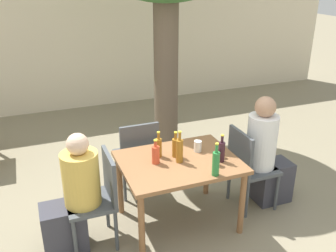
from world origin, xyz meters
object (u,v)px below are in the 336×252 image
Objects in this scene: wine_bottle_1 at (221,151)px; green_bottle_3 at (216,163)px; person_seated_0 at (73,200)px; amber_bottle_2 at (159,147)px; patio_chair_2 at (137,153)px; drinking_glass_0 at (219,151)px; patio_chair_1 at (248,164)px; drinking_glass_2 at (216,159)px; person_seated_1 at (267,157)px; soda_bottle_4 at (156,154)px; dining_table_front at (179,168)px; drinking_glass_1 at (198,146)px; amber_bottle_5 at (175,147)px; amber_bottle_0 at (180,150)px; patio_chair_0 at (99,194)px.

green_bottle_3 is (-0.18, -0.21, 0.01)m from wine_bottle_1.
person_seated_0 reaches higher than amber_bottle_2.
drinking_glass_0 is at bearing 130.39° from patio_chair_2.
drinking_glass_2 is (-0.52, -0.21, 0.27)m from patio_chair_1.
person_seated_1 is 1.30m from soda_bottle_4.
person_seated_1 is at bearing -0.00° from dining_table_front.
drinking_glass_1 is at bearing 128.39° from drinking_glass_0.
person_seated_1 is at bearing -5.04° from amber_bottle_5.
soda_bottle_4 is (-0.23, 0.03, 0.19)m from dining_table_front.
patio_chair_1 reaches higher than drinking_glass_0.
person_seated_1 reaches higher than dining_table_front.
patio_chair_1 is 0.79m from green_bottle_3.
amber_bottle_0 is (-0.01, -0.03, 0.22)m from dining_table_front.
soda_bottle_4 is (-0.00, -0.65, 0.30)m from patio_chair_2.
patio_chair_2 is 7.17× the size of drinking_glass_2.
amber_bottle_5 reaches higher than patio_chair_0.
drinking_glass_0 is 0.18m from drinking_glass_2.
person_seated_1 reaches higher than patio_chair_0.
dining_table_front is at bearing 144.62° from drinking_glass_2.
soda_bottle_4 is (0.58, 0.03, 0.30)m from patio_chair_0.
person_seated_1 is 1.24m from amber_bottle_2.
person_seated_0 is 4.11× the size of wine_bottle_1.
amber_bottle_2 reaches higher than amber_bottle_5.
patio_chair_1 is at bearing 1.96° from amber_bottle_0.
drinking_glass_1 is (-0.55, 0.12, 0.26)m from patio_chair_1.
amber_bottle_5 is 0.43m from drinking_glass_2.
person_seated_0 is 2.10m from person_seated_1.
patio_chair_0 is at bearing 90.00° from person_seated_1.
person_seated_1 is 1.09m from amber_bottle_5.
green_bottle_3 is at bearing -61.91° from dining_table_front.
amber_bottle_2 reaches higher than dining_table_front.
drinking_glass_2 is (-0.08, -0.04, -0.05)m from wine_bottle_1.
soda_bottle_4 is at bearing 162.13° from wine_bottle_1.
amber_bottle_2 reaches higher than drinking_glass_1.
drinking_glass_0 reaches higher than dining_table_front.
drinking_glass_1 is at bearing 28.48° from amber_bottle_0.
dining_table_front is 1.25× the size of patio_chair_1.
patio_chair_1 is 0.79× the size of person_seated_0.
patio_chair_0 reaches higher than drinking_glass_2.
soda_bottle_4 reaches higher than drinking_glass_2.
soda_bottle_4 is (0.82, 0.03, 0.31)m from person_seated_0.
amber_bottle_5 is (0.00, 0.12, -0.02)m from amber_bottle_0.
wine_bottle_1 is 2.30× the size of drinking_glass_0.
person_seated_0 is at bearing -170.25° from amber_bottle_2.
soda_bottle_4 is 0.65m from drinking_glass_0.
drinking_glass_0 is (1.46, -0.07, 0.27)m from person_seated_0.
patio_chair_0 is at bearing 90.00° from patio_chair_1.
dining_table_front is 1.06m from person_seated_0.
amber_bottle_2 is 2.33× the size of drinking_glass_1.
person_seated_0 reaches higher than wine_bottle_1.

